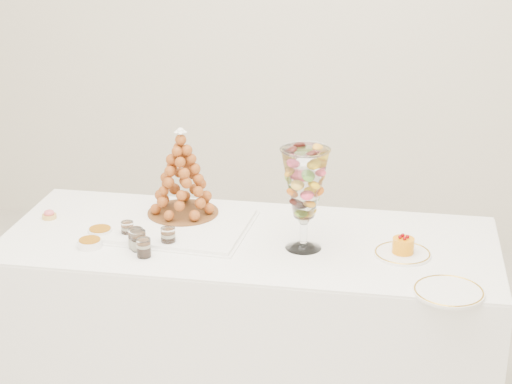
# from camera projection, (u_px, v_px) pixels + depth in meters

# --- Properties ---
(buffet_table) EXTENTS (1.90, 0.82, 0.71)m
(buffet_table) POSITION_uv_depth(u_px,v_px,m) (249.00, 321.00, 3.36)
(buffet_table) COLOR white
(buffet_table) RESTS_ON ground
(lace_tray) EXTENTS (0.59, 0.45, 0.02)m
(lace_tray) POSITION_uv_depth(u_px,v_px,m) (172.00, 225.00, 3.33)
(lace_tray) COLOR white
(lace_tray) RESTS_ON buffet_table
(macaron_vase) EXTENTS (0.17, 0.17, 0.38)m
(macaron_vase) POSITION_uv_depth(u_px,v_px,m) (305.00, 185.00, 3.06)
(macaron_vase) COLOR white
(macaron_vase) RESTS_ON buffet_table
(cake_plate) EXTENTS (0.21, 0.21, 0.01)m
(cake_plate) POSITION_uv_depth(u_px,v_px,m) (402.00, 254.00, 3.09)
(cake_plate) COLOR white
(cake_plate) RESTS_ON buffet_table
(spare_plate) EXTENTS (0.24, 0.24, 0.01)m
(spare_plate) POSITION_uv_depth(u_px,v_px,m) (449.00, 292.00, 2.82)
(spare_plate) COLOR white
(spare_plate) RESTS_ON buffet_table
(pink_tart) EXTENTS (0.06, 0.06, 0.04)m
(pink_tart) POSITION_uv_depth(u_px,v_px,m) (49.00, 215.00, 3.41)
(pink_tart) COLOR tan
(pink_tart) RESTS_ON buffet_table
(verrine_a) EXTENTS (0.05, 0.05, 0.06)m
(verrine_a) POSITION_uv_depth(u_px,v_px,m) (127.00, 230.00, 3.23)
(verrine_a) COLOR white
(verrine_a) RESTS_ON buffet_table
(verrine_b) EXTENTS (0.06, 0.06, 0.08)m
(verrine_b) POSITION_uv_depth(u_px,v_px,m) (136.00, 238.00, 3.14)
(verrine_b) COLOR white
(verrine_b) RESTS_ON buffet_table
(verrine_c) EXTENTS (0.07, 0.07, 0.07)m
(verrine_c) POSITION_uv_depth(u_px,v_px,m) (168.00, 237.00, 3.15)
(verrine_c) COLOR white
(verrine_c) RESTS_ON buffet_table
(verrine_d) EXTENTS (0.07, 0.07, 0.07)m
(verrine_d) POSITION_uv_depth(u_px,v_px,m) (138.00, 240.00, 3.12)
(verrine_d) COLOR white
(verrine_d) RESTS_ON buffet_table
(verrine_e) EXTENTS (0.06, 0.06, 0.07)m
(verrine_e) POSITION_uv_depth(u_px,v_px,m) (144.00, 248.00, 3.07)
(verrine_e) COLOR white
(verrine_e) RESTS_ON buffet_table
(ramekin_back) EXTENTS (0.09, 0.09, 0.03)m
(ramekin_back) POSITION_uv_depth(u_px,v_px,m) (100.00, 232.00, 3.25)
(ramekin_back) COLOR white
(ramekin_back) RESTS_ON buffet_table
(ramekin_front) EXTENTS (0.09, 0.09, 0.03)m
(ramekin_front) POSITION_uv_depth(u_px,v_px,m) (90.00, 244.00, 3.15)
(ramekin_front) COLOR white
(ramekin_front) RESTS_ON buffet_table
(croquembouche) EXTENTS (0.28, 0.28, 0.35)m
(croquembouche) POSITION_uv_depth(u_px,v_px,m) (182.00, 172.00, 3.36)
(croquembouche) COLOR brown
(croquembouche) RESTS_ON lace_tray
(mousse_cake) EXTENTS (0.08, 0.08, 0.07)m
(mousse_cake) POSITION_uv_depth(u_px,v_px,m) (403.00, 245.00, 3.08)
(mousse_cake) COLOR orange
(mousse_cake) RESTS_ON cake_plate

